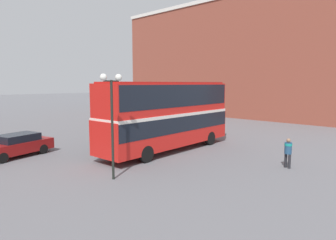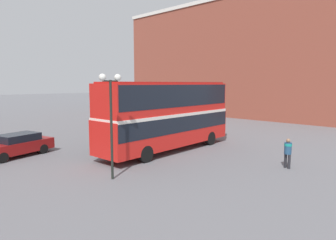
% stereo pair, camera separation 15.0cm
% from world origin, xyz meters
% --- Properties ---
extents(ground_plane, '(240.00, 240.00, 0.00)m').
position_xyz_m(ground_plane, '(0.00, 0.00, 0.00)').
color(ground_plane, slate).
extents(building_row_right, '(11.81, 39.03, 16.17)m').
position_xyz_m(building_row_right, '(27.15, 8.42, 8.09)').
color(building_row_right, brown).
rests_on(building_row_right, ground_plane).
extents(double_decker_bus, '(10.98, 3.11, 4.67)m').
position_xyz_m(double_decker_bus, '(1.54, -0.03, 2.67)').
color(double_decker_bus, red).
rests_on(double_decker_bus, ground_plane).
extents(pedestrian_foreground, '(0.50, 0.50, 1.63)m').
position_xyz_m(pedestrian_foreground, '(2.92, -7.73, 1.00)').
color(pedestrian_foreground, '#232328').
rests_on(pedestrian_foreground, ground_plane).
extents(parked_car_kerb_near, '(4.71, 2.79, 1.42)m').
position_xyz_m(parked_car_kerb_near, '(-6.35, 5.61, 0.73)').
color(parked_car_kerb_near, maroon).
rests_on(parked_car_kerb_near, ground_plane).
extents(street_lamp_twin_globe, '(1.17, 0.33, 5.02)m').
position_xyz_m(street_lamp_twin_globe, '(-4.81, -2.49, 3.67)').
color(street_lamp_twin_globe, black).
rests_on(street_lamp_twin_globe, ground_plane).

